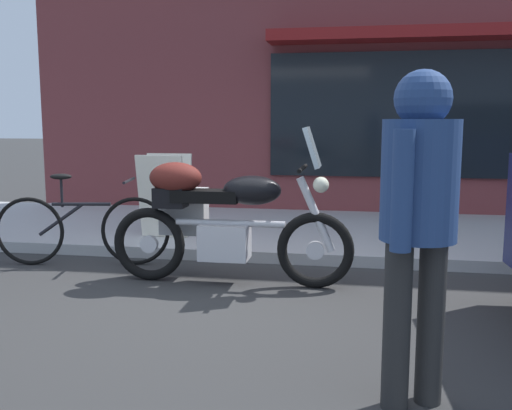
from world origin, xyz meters
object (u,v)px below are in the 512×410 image
pedestrian_walking (419,200)px  sandwich_board_sign (165,195)px  parked_bicycle (82,228)px  touring_motorcycle (217,216)px

pedestrian_walking → sandwich_board_sign: (-2.53, 3.46, -0.48)m
parked_bicycle → sandwich_board_sign: 1.16m
touring_motorcycle → sandwich_board_sign: touring_motorcycle is taller
touring_motorcycle → sandwich_board_sign: 1.70m
pedestrian_walking → sandwich_board_sign: bearing=126.1°
touring_motorcycle → parked_bicycle: 1.58m
parked_bicycle → pedestrian_walking: bearing=-38.7°
touring_motorcycle → parked_bicycle: size_ratio=1.26×
parked_bicycle → sandwich_board_sign: sandwich_board_sign is taller
pedestrian_walking → sandwich_board_sign: size_ratio=1.79×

